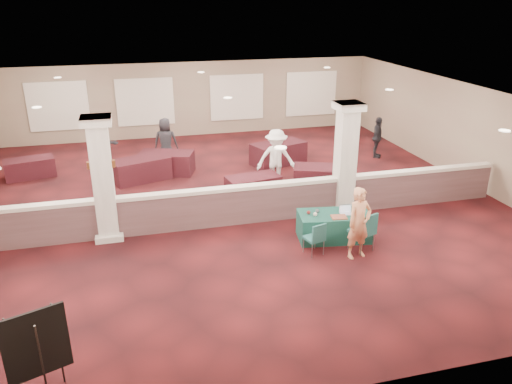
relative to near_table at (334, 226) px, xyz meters
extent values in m
plane|color=#461114|center=(-2.11, 3.00, -0.35)|extent=(16.00, 16.00, 0.00)
cube|color=#836A5B|center=(-2.11, 11.00, 1.25)|extent=(16.00, 0.04, 3.20)
cube|color=#836A5B|center=(-2.11, -5.00, 1.25)|extent=(16.00, 0.04, 3.20)
cube|color=#836A5B|center=(5.89, 3.00, 1.25)|extent=(0.04, 16.00, 3.20)
cube|color=white|center=(-2.11, 3.00, 2.85)|extent=(16.00, 16.00, 0.02)
cube|color=#513638|center=(-2.11, 1.50, 0.15)|extent=(15.60, 0.20, 1.00)
cube|color=beige|center=(-2.11, 1.50, 0.70)|extent=(15.60, 0.28, 0.10)
cube|color=beige|center=(-5.61, 1.50, 1.25)|extent=(0.50, 0.50, 3.20)
cube|color=beige|center=(-5.61, 1.50, -0.27)|extent=(0.70, 0.70, 0.16)
cube|color=beige|center=(-5.61, 1.50, 2.75)|extent=(0.72, 0.72, 0.20)
cube|color=beige|center=(0.89, 1.50, 1.25)|extent=(0.50, 0.50, 3.20)
cube|color=beige|center=(0.89, 1.50, -0.27)|extent=(0.70, 0.70, 0.16)
cube|color=beige|center=(0.89, 1.50, 2.75)|extent=(0.72, 0.72, 0.20)
cylinder|color=brown|center=(-5.89, 1.50, 1.65)|extent=(0.12, 0.12, 0.18)
cylinder|color=white|center=(-5.89, 1.50, 1.65)|extent=(0.09, 0.09, 0.10)
cylinder|color=brown|center=(-5.33, 1.50, 1.65)|extent=(0.12, 0.12, 0.18)
cylinder|color=white|center=(-5.33, 1.50, 1.65)|extent=(0.09, 0.09, 0.10)
cube|color=#103C30|center=(0.00, 0.00, 0.00)|extent=(1.92, 1.17, 0.69)
cube|color=#1C4F53|center=(0.41, -0.75, 0.15)|extent=(0.65, 0.65, 0.07)
cube|color=#1C4F53|center=(0.49, -0.97, 0.43)|extent=(0.48, 0.22, 0.49)
cylinder|color=slate|center=(0.28, -1.02, -0.11)|extent=(0.03, 0.03, 0.47)
cylinder|color=slate|center=(0.68, -0.88, -0.11)|extent=(0.03, 0.03, 0.47)
cylinder|color=slate|center=(0.14, -0.63, -0.11)|extent=(0.03, 0.03, 0.47)
cylinder|color=slate|center=(0.53, -0.48, -0.11)|extent=(0.03, 0.03, 0.47)
cube|color=#1C4F53|center=(-0.78, -0.63, 0.06)|extent=(0.52, 0.52, 0.05)
cube|color=#1C4F53|center=(-0.73, -0.82, 0.29)|extent=(0.40, 0.15, 0.40)
cylinder|color=slate|center=(-0.90, -0.85, -0.16)|extent=(0.03, 0.03, 0.38)
cylinder|color=slate|center=(-0.57, -0.75, -0.16)|extent=(0.03, 0.03, 0.38)
cylinder|color=slate|center=(-1.00, -0.51, -0.16)|extent=(0.03, 0.03, 0.38)
cylinder|color=slate|center=(-0.67, -0.42, -0.16)|extent=(0.03, 0.03, 0.38)
cube|color=black|center=(-6.49, -4.00, 0.70)|extent=(0.91, 0.38, 1.14)
cylinder|color=black|center=(-6.88, -3.92, 0.41)|extent=(0.04, 0.04, 1.52)
cylinder|color=black|center=(-6.26, -3.69, 0.41)|extent=(0.04, 0.04, 1.52)
cylinder|color=black|center=(-6.41, -4.22, 0.41)|extent=(0.04, 0.04, 1.52)
imported|color=#FFA86E|center=(0.17, -1.03, 0.53)|extent=(0.71, 0.55, 1.76)
cube|color=black|center=(-4.61, 5.68, 0.03)|extent=(2.06, 1.48, 0.76)
cube|color=black|center=(-1.30, 3.30, -0.02)|extent=(1.74, 1.07, 0.66)
cube|color=black|center=(1.02, 3.39, 0.02)|extent=(2.03, 1.49, 0.74)
cube|color=black|center=(-8.30, 6.96, -0.02)|extent=(1.74, 1.15, 0.65)
cube|color=black|center=(-3.71, 6.20, 0.03)|extent=(2.05, 1.49, 0.75)
cube|color=black|center=(0.39, 6.20, 0.05)|extent=(2.18, 1.57, 0.80)
imported|color=black|center=(-5.67, 7.00, 0.52)|extent=(0.95, 0.86, 1.74)
imported|color=silver|center=(-0.38, 3.93, 0.61)|extent=(1.30, 0.73, 1.92)
imported|color=black|center=(4.27, 5.99, 0.44)|extent=(0.86, 1.02, 1.57)
imported|color=black|center=(-3.62, 7.15, 0.52)|extent=(0.94, 0.63, 1.74)
cube|color=silver|center=(0.27, -0.09, 0.36)|extent=(0.34, 0.26, 0.02)
cube|color=silver|center=(0.29, 0.02, 0.47)|extent=(0.31, 0.06, 0.21)
cube|color=silver|center=(0.29, 0.01, 0.45)|extent=(0.28, 0.05, 0.18)
cube|color=#C0491E|center=(0.01, -0.24, 0.36)|extent=(0.42, 0.34, 0.03)
sphere|color=beige|center=(-0.53, -0.01, 0.40)|extent=(0.10, 0.10, 0.10)
sphere|color=maroon|center=(-0.65, 0.15, 0.39)|extent=(0.10, 0.10, 0.10)
sphere|color=#4E4E53|center=(-0.41, 0.18, 0.40)|extent=(0.10, 0.10, 0.10)
cube|color=red|center=(0.57, -0.36, 0.35)|extent=(0.12, 0.05, 0.01)
camera|label=1|loc=(-4.83, -10.69, 5.56)|focal=35.00mm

